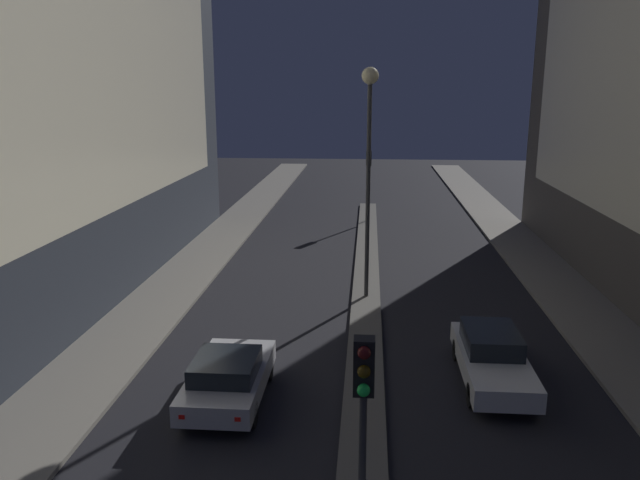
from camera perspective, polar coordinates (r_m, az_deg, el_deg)
The scene contains 7 objects.
building_left at distance 24.60m, azimuth -26.69°, elevation 18.40°, with size 6.01×32.28×21.04m.
median_strip at distance 25.54m, azimuth 4.26°, elevation -4.22°, with size 1.08×36.43×0.15m.
traffic_light_near at distance 9.81m, azimuth 3.98°, elevation -14.99°, with size 0.32×0.42×4.20m.
traffic_light_mid at distance 37.08m, azimuth 4.47°, elevation 6.46°, with size 0.32×0.42×4.20m.
street_lamp at distance 22.90m, azimuth 4.51°, elevation 9.75°, with size 0.61×0.61×8.51m.
car_left_lane at distance 16.62m, azimuth -8.39°, elevation -12.29°, with size 1.85×4.02×1.34m.
car_right_lane at distance 18.13m, azimuth 15.45°, elevation -10.27°, with size 1.71×4.57×1.42m.
Camera 1 is at (0.02, -5.07, 7.97)m, focal length 35.00 mm.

